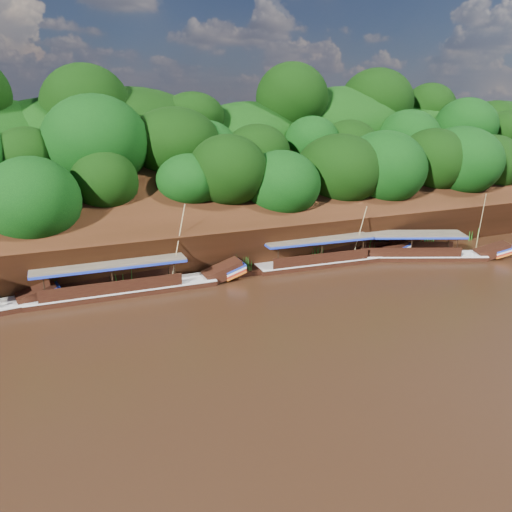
{
  "coord_description": "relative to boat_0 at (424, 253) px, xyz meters",
  "views": [
    {
      "loc": [
        -18.82,
        -25.58,
        12.71
      ],
      "look_at": [
        -4.59,
        7.0,
        1.99
      ],
      "focal_mm": 35.0,
      "sensor_mm": 36.0,
      "label": 1
    }
  ],
  "objects": [
    {
      "name": "ground",
      "position": [
        -11.09,
        -6.51,
        -0.51
      ],
      "size": [
        160.0,
        160.0,
        0.0
      ],
      "primitive_type": "plane",
      "color": "black",
      "rests_on": "ground"
    },
    {
      "name": "riverbank",
      "position": [
        -11.1,
        16.22,
        1.37
      ],
      "size": [
        120.0,
        30.06,
        19.4
      ],
      "color": "black",
      "rests_on": "ground"
    },
    {
      "name": "boat_0",
      "position": [
        0.0,
        0.0,
        0.0
      ],
      "size": [
        13.64,
        7.17,
        6.36
      ],
      "rotation": [
        0.0,
        0.0,
        -0.4
      ],
      "color": "black",
      "rests_on": "ground"
    },
    {
      "name": "boat_1",
      "position": [
        -8.13,
        1.95,
        0.03
      ],
      "size": [
        13.98,
        3.02,
        5.37
      ],
      "rotation": [
        0.0,
        0.0,
        -0.06
      ],
      "color": "black",
      "rests_on": "ground"
    },
    {
      "name": "boat_2",
      "position": [
        -24.46,
        1.84,
        0.04
      ],
      "size": [
        15.57,
        2.73,
        6.52
      ],
      "rotation": [
        0.0,
        0.0,
        -0.02
      ],
      "color": "black",
      "rests_on": "ground"
    },
    {
      "name": "reeds",
      "position": [
        -14.29,
        2.87,
        0.36
      ],
      "size": [
        49.36,
        2.34,
        2.05
      ],
      "color": "#1E5C17",
      "rests_on": "ground"
    }
  ]
}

